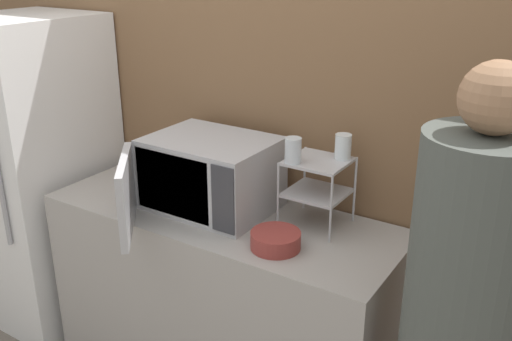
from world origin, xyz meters
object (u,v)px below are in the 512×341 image
bowl (276,240)px  refrigerator (41,174)px  dish_rack (317,178)px  glass_front_left (293,150)px  glass_back_right (343,147)px  microwave (207,174)px  person (464,305)px

bowl → refrigerator: (-1.58, 0.10, -0.09)m
dish_rack → refrigerator: (-1.61, -0.17, -0.27)m
glass_front_left → glass_back_right: (0.15, 0.15, 0.00)m
dish_rack → bowl: size_ratio=1.46×
refrigerator → microwave: bearing=2.8°
dish_rack → glass_front_left: (-0.08, -0.08, 0.13)m
microwave → person: size_ratio=0.44×
glass_front_left → refrigerator: (-1.54, -0.09, -0.41)m
dish_rack → glass_front_left: glass_front_left is taller
dish_rack → glass_back_right: size_ratio=2.81×
person → bowl: bearing=173.3°
bowl → person: (0.75, -0.09, 0.03)m
microwave → refrigerator: (-1.12, -0.05, -0.22)m
person → refrigerator: bearing=175.3°
microwave → glass_front_left: size_ratio=7.34×
glass_front_left → refrigerator: refrigerator is taller
bowl → refrigerator: 1.58m
microwave → glass_front_left: 0.45m
dish_rack → refrigerator: size_ratio=0.17×
microwave → bowl: size_ratio=3.82×
bowl → refrigerator: size_ratio=0.12×
person → glass_back_right: bearing=145.5°
microwave → person: person is taller
bowl → person: size_ratio=0.11×
dish_rack → glass_back_right: (0.08, 0.07, 0.13)m
microwave → glass_front_left: bearing=5.3°
dish_rack → bowl: (-0.04, -0.28, -0.18)m
glass_back_right → bowl: glass_back_right is taller
glass_front_left → refrigerator: size_ratio=0.06×
dish_rack → glass_front_left: bearing=-133.2°
microwave → glass_back_right: size_ratio=7.34×
glass_front_left → glass_back_right: size_ratio=1.00×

